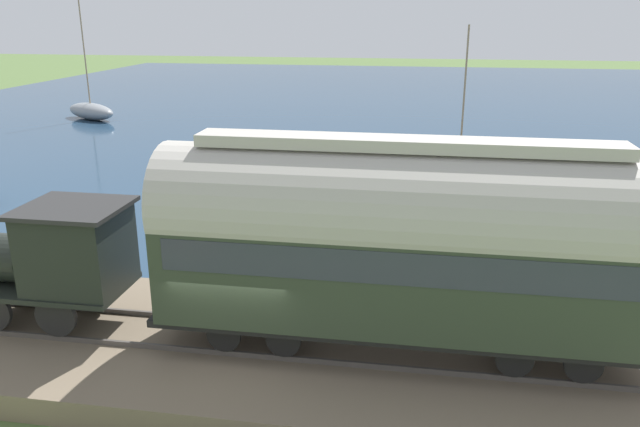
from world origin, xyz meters
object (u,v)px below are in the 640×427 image
steam_locomotive (24,255)px  sailboat_brown (460,150)px  sailboat_gray (91,111)px  rowboat_off_pier (500,269)px  passenger_coach (401,239)px  rowboat_far_out (591,219)px

steam_locomotive → sailboat_brown: 24.44m
sailboat_brown → sailboat_gray: bearing=40.5°
sailboat_brown → sailboat_gray: (9.52, 26.77, 0.04)m
rowboat_off_pier → passenger_coach: bearing=118.0°
sailboat_gray → rowboat_far_out: size_ratio=3.75×
steam_locomotive → passenger_coach: bearing=-90.0°
passenger_coach → rowboat_off_pier: passenger_coach is taller
rowboat_far_out → rowboat_off_pier: size_ratio=0.90×
steam_locomotive → rowboat_far_out: bearing=-52.8°
steam_locomotive → sailboat_brown: sailboat_brown is taller
passenger_coach → steam_locomotive: bearing=90.0°
rowboat_off_pier → rowboat_far_out: bearing=-71.3°
steam_locomotive → passenger_coach: size_ratio=0.61×
passenger_coach → sailboat_brown: 21.99m
steam_locomotive → rowboat_far_out: 19.72m
rowboat_off_pier → sailboat_gray: bearing=10.7°
sailboat_brown → rowboat_off_pier: size_ratio=2.50×
sailboat_gray → rowboat_off_pier: 37.10m
steam_locomotive → sailboat_gray: sailboat_gray is taller
passenger_coach → rowboat_off_pier: (6.08, -2.88, -3.02)m
sailboat_brown → rowboat_off_pier: bearing=151.9°
steam_locomotive → rowboat_off_pier: 13.28m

